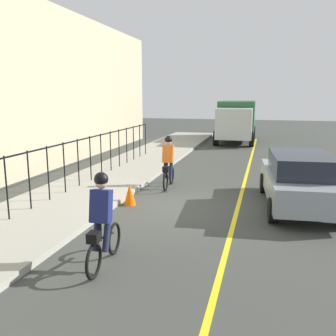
% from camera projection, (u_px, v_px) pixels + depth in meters
% --- Properties ---
extents(ground_plane, '(80.00, 80.00, 0.00)m').
position_uv_depth(ground_plane, '(181.00, 207.00, 10.73)').
color(ground_plane, '#3A3C37').
extents(lane_line_centre, '(36.00, 0.12, 0.01)m').
position_uv_depth(lane_line_centre, '(237.00, 211.00, 10.32)').
color(lane_line_centre, yellow).
rests_on(lane_line_centre, ground).
extents(sidewalk, '(40.00, 3.20, 0.15)m').
position_uv_depth(sidewalk, '(76.00, 196.00, 11.57)').
color(sidewalk, gray).
rests_on(sidewalk, ground).
extents(building_wall, '(28.00, 0.80, 6.98)m').
position_uv_depth(building_wall, '(10.00, 87.00, 13.71)').
color(building_wall, tan).
rests_on(building_wall, ground).
extents(iron_fence, '(14.44, 0.04, 1.60)m').
position_uv_depth(iron_fence, '(78.00, 155.00, 12.40)').
color(iron_fence, black).
rests_on(iron_fence, sidewalk).
extents(cyclist_lead, '(1.71, 0.38, 1.83)m').
position_uv_depth(cyclist_lead, '(168.00, 162.00, 12.70)').
color(cyclist_lead, black).
rests_on(cyclist_lead, ground).
extents(cyclist_follow, '(1.71, 0.38, 1.83)m').
position_uv_depth(cyclist_follow, '(102.00, 221.00, 6.78)').
color(cyclist_follow, black).
rests_on(cyclist_follow, ground).
extents(patrol_sedan, '(4.53, 2.21, 1.58)m').
position_uv_depth(patrol_sedan, '(299.00, 180.00, 10.50)').
color(patrol_sedan, gray).
rests_on(patrol_sedan, ground).
extents(box_truck_background, '(6.75, 2.64, 2.78)m').
position_uv_depth(box_truck_background, '(237.00, 119.00, 25.60)').
color(box_truck_background, '#275731').
rests_on(box_truck_background, ground).
extents(traffic_cone_near, '(0.36, 0.36, 0.64)m').
position_uv_depth(traffic_cone_near, '(130.00, 194.00, 10.85)').
color(traffic_cone_near, '#F75501').
rests_on(traffic_cone_near, ground).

